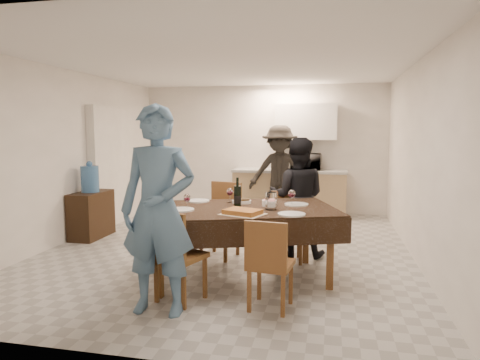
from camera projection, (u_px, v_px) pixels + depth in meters
The scene contains 33 objects.
floor at pixel (228, 249), 6.11m from camera, with size 5.00×6.00×0.02m, color #B1B1AC.
ceiling at pixel (228, 63), 5.80m from camera, with size 5.00×6.00×0.02m, color white.
wall_back at pixel (262, 149), 8.87m from camera, with size 5.00×0.02×2.60m, color white.
wall_front at pixel (128, 186), 3.04m from camera, with size 5.00×0.02×2.60m, color white.
wall_left at pixel (68, 156), 6.48m from camera, with size 0.02×6.00×2.60m, color white.
wall_right at pixel (419, 161), 5.44m from camera, with size 0.02×6.00×2.60m, color white.
stub_partition at pixel (113, 166), 7.66m from camera, with size 0.15×1.40×2.10m, color white.
kitchen_base_cabinet at pixel (289, 193), 8.54m from camera, with size 2.20×0.60×0.86m, color tan.
kitchen_worktop at pixel (290, 171), 8.48m from camera, with size 2.24×0.64×0.05m, color #A0A19C.
upper_cabinet at pixel (306, 122), 8.44m from camera, with size 1.20×0.34×0.70m, color white.
dining_table at pixel (241, 211), 4.83m from camera, with size 2.39×1.86×0.82m.
chair_near_left at pixel (177, 247), 4.13m from camera, with size 0.54×0.55×0.50m.
chair_near_right at pixel (270, 256), 3.95m from camera, with size 0.45×0.45×0.47m.
chair_far_left at pixel (218, 214), 5.58m from camera, with size 0.54×0.55×0.54m.
chair_far_right at pixel (286, 221), 5.41m from camera, with size 0.46×0.46×0.48m.
console at pixel (91, 215), 6.75m from camera, with size 0.39×0.78×0.72m, color black.
water_jug at pixel (90, 179), 6.68m from camera, with size 0.27×0.27×0.41m, color #4B87CA.
wine_bottle at pixel (237, 192), 4.86m from camera, with size 0.08×0.08×0.34m, color black, non-canonical shape.
water_pitcher at pixel (271, 201), 4.69m from camera, with size 0.13×0.13×0.19m, color white.
savoury_tart at pixel (243, 212), 4.43m from camera, with size 0.42×0.32×0.05m, color #AB7132.
salad_bowl at pixel (269, 203), 4.93m from camera, with size 0.17×0.17×0.07m, color white.
mushroom_dish at pixel (242, 202), 5.10m from camera, with size 0.21×0.21×0.04m, color white.
wine_glass_a at pixel (187, 202), 4.69m from camera, with size 0.08×0.08×0.18m, color white, non-canonical shape.
wine_glass_b at pixel (292, 198), 4.94m from camera, with size 0.08×0.08×0.19m, color white, non-canonical shape.
wine_glass_c at pixel (230, 195), 5.15m from camera, with size 0.08×0.08×0.18m, color white, non-canonical shape.
plate_near_left at pixel (181, 210), 4.66m from camera, with size 0.28×0.28×0.02m, color white.
plate_near_right at pixel (292, 214), 4.41m from camera, with size 0.29×0.29×0.02m, color white.
plate_far_left at pixel (198, 201), 5.24m from camera, with size 0.28×0.28×0.02m, color white.
plate_far_right at pixel (296, 204), 4.99m from camera, with size 0.28×0.28×0.02m, color white.
microwave at pixel (306, 162), 8.39m from camera, with size 0.58×0.39×0.32m, color white.
person_near at pixel (158, 210), 3.90m from camera, with size 0.70×0.46×1.93m, color #52789C.
person_far at pixel (297, 197), 5.73m from camera, with size 0.78×0.60×1.60m, color black.
person_kitchen at pixel (279, 173), 8.08m from camera, with size 1.15×0.66×1.78m, color black.
Camera 1 is at (1.41, -5.78, 1.70)m, focal length 32.00 mm.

